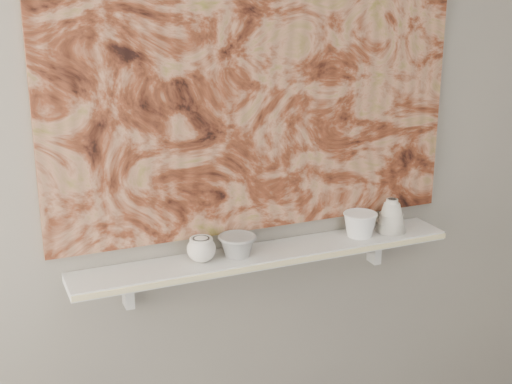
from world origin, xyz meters
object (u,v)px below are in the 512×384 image
bell_vessel (391,215)px  bowl_grey (237,245)px  shelf (267,255)px  painting (258,75)px  bowl_white (360,224)px  cup_cream (201,249)px

bell_vessel → bowl_grey: bearing=180.0°
shelf → painting: bearing=90.0°
bowl_grey → bell_vessel: bearing=0.0°
bowl_grey → bowl_white: size_ratio=1.05×
bell_vessel → bowl_white: (-0.14, 0.00, -0.02)m
cup_cream → bell_vessel: bearing=0.0°
bowl_grey → bell_vessel: 0.63m
painting → cup_cream: (-0.25, -0.08, -0.56)m
cup_cream → bell_vessel: size_ratio=0.77×
shelf → painting: (0.00, 0.08, 0.62)m
shelf → bowl_grey: bearing=180.0°
bowl_white → painting: bearing=168.0°
cup_cream → bowl_white: size_ratio=0.78×
painting → bowl_white: painting is taller
shelf → painting: painting is taller
shelf → bowl_grey: 0.13m
cup_cream → bell_vessel: (0.76, 0.00, 0.02)m
bowl_grey → bowl_white: 0.49m
bell_vessel → shelf: bearing=180.0°
shelf → cup_cream: (-0.25, 0.00, 0.06)m
painting → bowl_white: size_ratio=11.78×
shelf → bowl_white: (0.38, 0.00, 0.06)m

